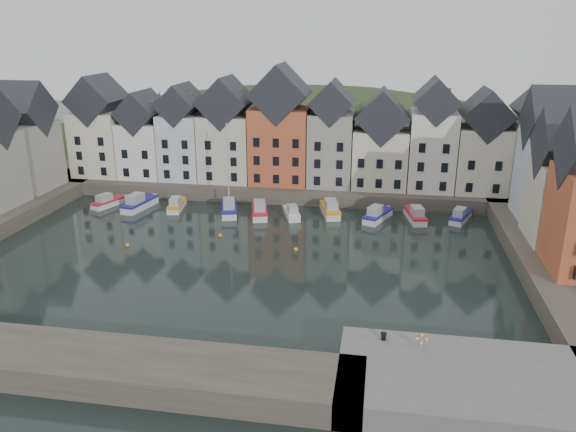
% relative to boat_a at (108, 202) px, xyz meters
% --- Properties ---
extents(ground, '(260.00, 260.00, 0.00)m').
position_rel_boat_a_xyz_m(ground, '(23.54, -17.33, -0.64)').
color(ground, black).
rests_on(ground, ground).
extents(far_quay, '(90.00, 16.00, 2.00)m').
position_rel_boat_a_xyz_m(far_quay, '(23.54, 12.67, 0.36)').
color(far_quay, '#453E34').
rests_on(far_quay, ground).
extents(near_quay, '(18.00, 10.00, 2.00)m').
position_rel_boat_a_xyz_m(near_quay, '(45.54, -37.33, 0.36)').
color(near_quay, '#60605E').
rests_on(near_quay, ground).
extents(near_wall, '(50.00, 6.00, 2.00)m').
position_rel_boat_a_xyz_m(near_wall, '(13.54, -39.33, 0.36)').
color(near_wall, '#453E34').
rests_on(near_wall, ground).
extents(hillside, '(153.60, 70.40, 64.00)m').
position_rel_boat_a_xyz_m(hillside, '(23.56, 38.67, -18.60)').
color(hillside, '#25371B').
rests_on(hillside, ground).
extents(far_terrace, '(72.37, 8.16, 17.78)m').
position_rel_boat_a_xyz_m(far_terrace, '(26.75, 10.67, 8.24)').
color(far_terrace, beige).
rests_on(far_terrace, far_quay).
extents(right_terrace, '(8.30, 24.25, 16.36)m').
position_rel_boat_a_xyz_m(right_terrace, '(59.54, -9.26, 8.27)').
color(right_terrace, silver).
rests_on(right_terrace, right_quay).
extents(left_terrace, '(7.65, 17.00, 15.69)m').
position_rel_boat_a_xyz_m(left_terrace, '(-12.46, -3.83, 8.24)').
color(left_terrace, gray).
rests_on(left_terrace, left_quay).
extents(mooring_buoys, '(20.50, 5.50, 0.50)m').
position_rel_boat_a_xyz_m(mooring_buoys, '(19.54, -12.00, -0.49)').
color(mooring_buoys, orange).
rests_on(mooring_buoys, ground).
extents(boat_a, '(3.58, 5.85, 2.15)m').
position_rel_boat_a_xyz_m(boat_a, '(0.00, 0.00, 0.00)').
color(boat_a, silver).
rests_on(boat_a, ground).
extents(boat_b, '(3.29, 7.07, 2.61)m').
position_rel_boat_a_xyz_m(boat_b, '(4.95, -0.42, 0.14)').
color(boat_b, silver).
rests_on(boat_b, ground).
extents(boat_c, '(2.52, 5.83, 2.17)m').
position_rel_boat_a_xyz_m(boat_c, '(10.34, 0.21, 0.00)').
color(boat_c, silver).
rests_on(boat_c, ground).
extents(boat_d, '(3.77, 6.99, 12.76)m').
position_rel_boat_a_xyz_m(boat_d, '(18.28, -0.41, 0.19)').
color(boat_d, silver).
rests_on(boat_d, ground).
extents(boat_e, '(3.58, 6.90, 2.53)m').
position_rel_boat_a_xyz_m(boat_e, '(22.63, -0.57, 0.11)').
color(boat_e, silver).
rests_on(boat_e, ground).
extents(boat_f, '(3.33, 5.62, 2.06)m').
position_rel_boat_a_xyz_m(boat_f, '(27.11, -0.44, -0.03)').
color(boat_f, silver).
rests_on(boat_f, ground).
extents(boat_g, '(3.70, 6.96, 2.55)m').
position_rel_boat_a_xyz_m(boat_g, '(32.17, 1.63, 0.12)').
color(boat_g, silver).
rests_on(boat_g, ground).
extents(boat_h, '(4.14, 6.47, 2.38)m').
position_rel_boat_a_xyz_m(boat_h, '(38.67, 0.24, 0.07)').
color(boat_h, silver).
rests_on(boat_h, ground).
extents(boat_i, '(3.10, 6.42, 2.37)m').
position_rel_boat_a_xyz_m(boat_i, '(43.75, 0.99, 0.06)').
color(boat_i, silver).
rests_on(boat_i, ground).
extents(boat_j, '(3.70, 5.88, 2.16)m').
position_rel_boat_a_xyz_m(boat_j, '(49.69, 1.78, 0.00)').
color(boat_j, silver).
rests_on(boat_j, ground).
extents(mooring_bollard, '(0.48, 0.48, 0.56)m').
position_rel_boat_a_xyz_m(mooring_bollard, '(39.71, -33.83, 1.67)').
color(mooring_bollard, black).
rests_on(mooring_bollard, near_quay).
extents(life_ring_post, '(0.80, 0.17, 1.30)m').
position_rel_boat_a_xyz_m(life_ring_post, '(42.47, -34.71, 2.22)').
color(life_ring_post, gray).
rests_on(life_ring_post, near_quay).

